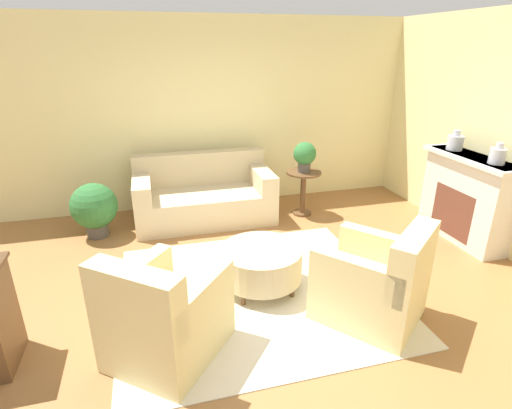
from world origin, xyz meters
TOP-DOWN VIEW (x-y plane):
  - ground_plane at (0.00, 0.00)m, footprint 16.00×16.00m
  - wall_back at (0.00, 2.71)m, footprint 9.30×0.12m
  - rug at (0.00, 0.00)m, footprint 2.71×2.48m
  - couch at (-0.23, 2.04)m, footprint 1.94×0.97m
  - armchair_left at (-0.94, -0.69)m, footprint 1.14×1.15m
  - armchair_right at (0.94, -0.69)m, footprint 1.14×1.15m
  - ottoman_table at (0.08, 0.07)m, footprint 0.84×0.84m
  - side_table at (1.22, 1.82)m, footprint 0.51×0.51m
  - fireplace at (2.92, 0.52)m, footprint 0.44×1.34m
  - vase_mantel_near at (2.90, 0.86)m, footprint 0.20×0.20m
  - vase_mantel_far at (2.90, 0.17)m, footprint 0.18×0.18m
  - potted_plant_on_side_table at (1.22, 1.82)m, footprint 0.33×0.33m
  - potted_plant_floor at (-1.70, 1.82)m, footprint 0.60×0.60m

SIDE VIEW (x-z plane):
  - ground_plane at x=0.00m, z-range 0.00..0.00m
  - rug at x=0.00m, z-range 0.00..0.01m
  - ottoman_table at x=0.08m, z-range 0.07..0.52m
  - couch at x=-0.23m, z-range -0.13..0.79m
  - armchair_left at x=-0.94m, z-range -0.11..0.84m
  - armchair_right at x=0.94m, z-range -0.11..0.84m
  - potted_plant_floor at x=-1.70m, z-range 0.05..0.78m
  - side_table at x=1.22m, z-range 0.12..0.79m
  - fireplace at x=2.92m, z-range 0.03..1.14m
  - potted_plant_on_side_table at x=1.22m, z-range 0.70..1.13m
  - vase_mantel_far at x=2.90m, z-range 1.09..1.34m
  - vase_mantel_near at x=2.90m, z-range 1.09..1.34m
  - wall_back at x=0.00m, z-range 0.00..2.80m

